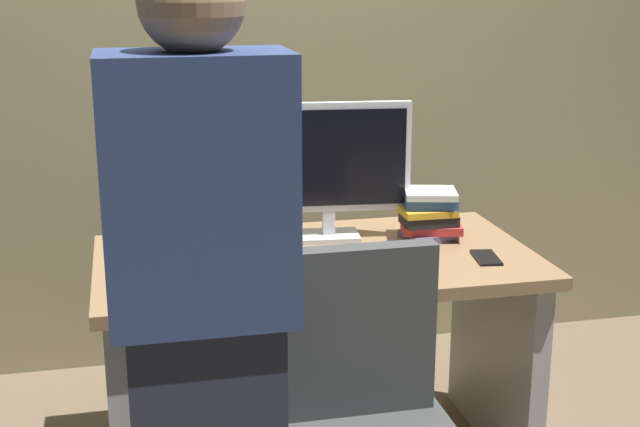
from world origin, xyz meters
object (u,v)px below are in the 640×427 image
object	(u,v)px
desk	(317,323)
mouse	(407,255)
person_at_desk	(204,321)
cup_near_keyboard	(188,258)
cell_phone	(486,258)
book_stack	(429,214)
monitor	(329,163)
keyboard	(318,265)
cup_by_monitor	(187,232)

from	to	relation	value
desk	mouse	xyz separation A→B (m)	(0.26, -0.11, 0.24)
person_at_desk	mouse	distance (m)	0.93
cup_near_keyboard	cell_phone	world-z (taller)	cup_near_keyboard
desk	cup_near_keyboard	size ratio (longest dim) A/B	14.46
person_at_desk	book_stack	world-z (taller)	person_at_desk
book_stack	cell_phone	size ratio (longest dim) A/B	1.49
desk	cup_near_keyboard	bearing A→B (deg)	-168.96
person_at_desk	cup_near_keyboard	world-z (taller)	person_at_desk
monitor	cup_near_keyboard	size ratio (longest dim) A/B	5.71
keyboard	cup_by_monitor	bearing A→B (deg)	137.81
mouse	book_stack	size ratio (longest dim) A/B	0.47
book_stack	mouse	bearing A→B (deg)	-125.19
desk	cell_phone	xyz separation A→B (m)	(0.51, -0.15, 0.23)
person_at_desk	cell_phone	size ratio (longest dim) A/B	11.38
monitor	cup_by_monitor	distance (m)	0.52
keyboard	monitor	bearing A→B (deg)	71.08
keyboard	cell_phone	size ratio (longest dim) A/B	2.99
desk	keyboard	world-z (taller)	keyboard
keyboard	cup_by_monitor	world-z (taller)	cup_by_monitor
mouse	cup_by_monitor	distance (m)	0.72
cup_by_monitor	book_stack	bearing A→B (deg)	-8.60
desk	book_stack	bearing A→B (deg)	12.74
desk	cup_near_keyboard	distance (m)	0.50
mouse	book_stack	bearing A→B (deg)	54.81
person_at_desk	monitor	xyz separation A→B (m)	(0.50, 0.91, 0.14)
keyboard	cup_near_keyboard	xyz separation A→B (m)	(-0.38, 0.05, 0.04)
person_at_desk	book_stack	xyz separation A→B (m)	(0.82, 0.83, -0.03)
monitor	cell_phone	world-z (taller)	monitor
monitor	mouse	world-z (taller)	monitor
keyboard	mouse	xyz separation A→B (m)	(0.28, 0.01, 0.01)
cup_near_keyboard	book_stack	distance (m)	0.83
mouse	cell_phone	bearing A→B (deg)	-8.69
book_stack	monitor	bearing A→B (deg)	166.70
cell_phone	cup_near_keyboard	bearing A→B (deg)	-175.78
mouse	desk	bearing A→B (deg)	156.64
cup_by_monitor	mouse	bearing A→B (deg)	-26.52
book_stack	cell_phone	world-z (taller)	book_stack
person_at_desk	mouse	xyz separation A→B (m)	(0.68, 0.63, -0.10)
mouse	cell_phone	world-z (taller)	mouse
mouse	cup_by_monitor	size ratio (longest dim) A/B	1.20
book_stack	cup_near_keyboard	bearing A→B (deg)	-168.11
monitor	cell_phone	distance (m)	0.59
keyboard	cup_near_keyboard	distance (m)	0.39
keyboard	cup_by_monitor	distance (m)	0.50
keyboard	book_stack	bearing A→B (deg)	27.37
desk	mouse	distance (m)	0.37
mouse	person_at_desk	bearing A→B (deg)	-137.17
desk	cup_by_monitor	world-z (taller)	cup_by_monitor
book_stack	cup_by_monitor	bearing A→B (deg)	171.40
desk	monitor	size ratio (longest dim) A/B	2.53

